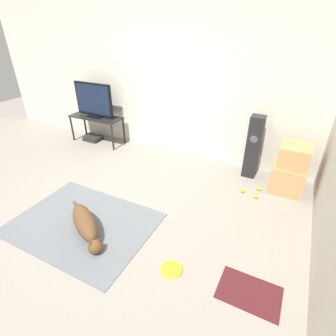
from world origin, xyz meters
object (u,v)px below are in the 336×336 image
(tv, at_px, (94,100))
(tennis_ball_by_boxes, at_px, (256,196))
(tennis_ball_loose_on_carpet, at_px, (258,188))
(tv_stand, at_px, (96,120))
(game_console, at_px, (93,138))
(cardboard_box_upper, at_px, (295,155))
(dog, at_px, (86,224))
(frisbee, at_px, (171,269))
(cardboard_box_lower, at_px, (287,177))
(tennis_ball_near_speaker, at_px, (242,190))
(floor_speaker, at_px, (253,147))

(tv, bearing_deg, tennis_ball_by_boxes, -9.43)
(tennis_ball_loose_on_carpet, bearing_deg, tv_stand, 174.37)
(game_console, bearing_deg, tennis_ball_by_boxes, -8.88)
(cardboard_box_upper, height_order, tv_stand, cardboard_box_upper)
(dog, height_order, tv, tv)
(cardboard_box_upper, xyz_separation_m, game_console, (-3.77, 0.09, -0.52))
(frisbee, xyz_separation_m, cardboard_box_lower, (0.85, 2.08, 0.19))
(tv, distance_m, tennis_ball_near_speaker, 3.20)
(tennis_ball_near_speaker, bearing_deg, game_console, 171.60)
(tv_stand, bearing_deg, cardboard_box_lower, -1.55)
(dog, relative_size, cardboard_box_upper, 2.00)
(cardboard_box_lower, distance_m, floor_speaker, 0.66)
(floor_speaker, relative_size, tv, 1.17)
(cardboard_box_upper, xyz_separation_m, tennis_ball_by_boxes, (-0.35, -0.44, -0.52))
(tv, height_order, tennis_ball_by_boxes, tv)
(cardboard_box_lower, height_order, tennis_ball_loose_on_carpet, cardboard_box_lower)
(tennis_ball_by_boxes, distance_m, tennis_ball_near_speaker, 0.21)
(tv, bearing_deg, game_console, -176.82)
(frisbee, height_order, tennis_ball_loose_on_carpet, tennis_ball_loose_on_carpet)
(dog, bearing_deg, tv, 126.95)
(tv, relative_size, tennis_ball_loose_on_carpet, 12.77)
(cardboard_box_upper, bearing_deg, game_console, 178.63)
(frisbee, relative_size, floor_speaker, 0.23)
(frisbee, bearing_deg, tennis_ball_loose_on_carpet, 74.54)
(tennis_ball_near_speaker, bearing_deg, tennis_ball_by_boxes, -16.10)
(dog, distance_m, tv_stand, 2.72)
(dog, height_order, game_console, dog)
(cardboard_box_upper, distance_m, tennis_ball_by_boxes, 0.77)
(floor_speaker, distance_m, tv_stand, 3.04)
(frisbee, distance_m, tennis_ball_loose_on_carpet, 1.93)
(tv_stand, bearing_deg, tennis_ball_near_speaker, -8.92)
(tennis_ball_near_speaker, height_order, game_console, game_console)
(floor_speaker, bearing_deg, game_console, -178.86)
(cardboard_box_lower, relative_size, tennis_ball_loose_on_carpet, 7.59)
(cardboard_box_lower, height_order, tv, tv)
(cardboard_box_lower, bearing_deg, tennis_ball_by_boxes, -127.18)
(frisbee, relative_size, cardboard_box_lower, 0.44)
(tv_stand, bearing_deg, tennis_ball_loose_on_carpet, -5.63)
(frisbee, distance_m, floor_speaker, 2.30)
(dog, relative_size, frisbee, 3.98)
(tv_stand, xyz_separation_m, tennis_ball_by_boxes, (3.27, -0.54, -0.43))
(tennis_ball_by_boxes, bearing_deg, tv, 170.57)
(floor_speaker, distance_m, game_console, 3.22)
(tennis_ball_by_boxes, bearing_deg, cardboard_box_lower, 52.82)
(floor_speaker, height_order, tennis_ball_by_boxes, floor_speaker)
(dog, height_order, frisbee, dog)
(tv_stand, xyz_separation_m, tennis_ball_near_speaker, (3.06, -0.48, -0.43))
(frisbee, height_order, tv, tv)
(floor_speaker, distance_m, tennis_ball_loose_on_carpet, 0.64)
(tv, relative_size, game_console, 2.43)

